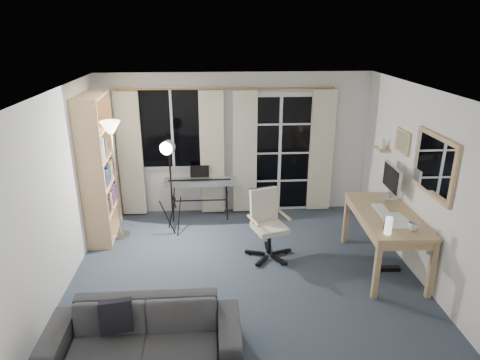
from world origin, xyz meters
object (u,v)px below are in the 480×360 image
studio_light (168,159)px  mug (413,225)px  office_chair (266,217)px  sofa (143,326)px  desk (387,220)px  keyboard_piano (200,183)px  monitor (392,179)px  torchiere_lamp (112,145)px  bookshelf (96,172)px

studio_light → mug: bearing=-12.2°
office_chair → sofa: 2.44m
desk → keyboard_piano: bearing=147.3°
office_chair → monitor: (1.73, -0.00, 0.53)m
studio_light → office_chair: 1.70m
torchiere_lamp → monitor: size_ratio=3.16×
sofa → monitor: bearing=31.3°
bookshelf → sofa: bookshelf is taller
torchiere_lamp → bookshelf: bearing=167.6°
keyboard_piano → desk: size_ratio=0.76×
monitor → torchiere_lamp: bearing=172.4°
desk → torchiere_lamp: bearing=165.3°
torchiere_lamp → keyboard_piano: bearing=26.5°
torchiere_lamp → keyboard_piano: (1.22, 0.61, -0.83)m
monitor → mug: 0.98m
sofa → desk: bearing=26.5°
bookshelf → keyboard_piano: 1.66m
keyboard_piano → bookshelf: bearing=-160.3°
monitor → mug: (-0.10, -0.95, -0.24)m
desk → sofa: (-2.97, -1.51, -0.33)m
desk → mug: bearing=-76.5°
desk → mug: mug is taller
mug → studio_light: bearing=151.2°
bookshelf → mug: bookshelf is taller
mug → sofa: (-3.07, -1.01, -0.49)m
keyboard_piano → sofa: bearing=-98.4°
bookshelf → office_chair: bookshelf is taller
bookshelf → sofa: size_ratio=1.17×
keyboard_piano → mug: (2.60, -2.24, 0.23)m
studio_light → bookshelf: bearing=-165.0°
monitor → sofa: 3.79m
bookshelf → studio_light: bookshelf is taller
bookshelf → monitor: bearing=-12.6°
office_chair → mug: size_ratio=7.43×
studio_light → office_chair: size_ratio=1.59×
office_chair → studio_light: bearing=134.8°
studio_light → torchiere_lamp: bearing=-161.0°
torchiere_lamp → office_chair: size_ratio=1.87×
torchiere_lamp → office_chair: (2.18, -0.68, -0.89)m
keyboard_piano → desk: bearing=-35.0°
desk → monitor: (0.20, 0.45, 0.40)m
torchiere_lamp → sofa: (0.75, -2.64, -1.10)m
office_chair → mug: 1.92m
mug → torchiere_lamp: bearing=156.9°
torchiere_lamp → sofa: bearing=-74.2°
mug → sofa: bearing=-161.9°
studio_light → desk: size_ratio=1.02×
monitor → sofa: bearing=-146.1°
office_chair → monitor: 1.81m
monitor → studio_light: bearing=169.3°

